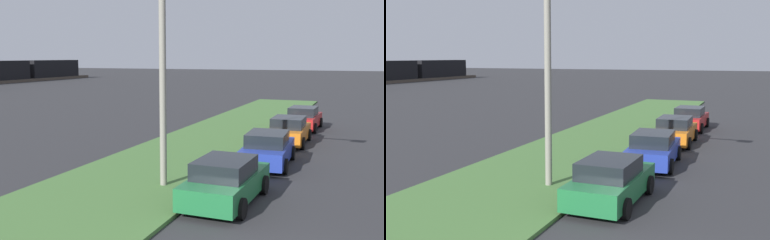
% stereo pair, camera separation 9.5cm
% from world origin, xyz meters
% --- Properties ---
extents(grass_median, '(60.00, 6.00, 0.12)m').
position_xyz_m(grass_median, '(10.00, 6.99, 0.06)').
color(grass_median, '#477238').
rests_on(grass_median, ground).
extents(parked_car_green, '(4.34, 2.10, 1.47)m').
position_xyz_m(parked_car_green, '(5.33, 3.05, 0.72)').
color(parked_car_green, '#1E6B38').
rests_on(parked_car_green, ground).
extents(parked_car_blue, '(4.39, 2.19, 1.47)m').
position_xyz_m(parked_car_blue, '(10.87, 2.89, 0.72)').
color(parked_car_blue, '#23389E').
rests_on(parked_car_blue, ground).
extents(parked_car_orange, '(4.32, 2.05, 1.47)m').
position_xyz_m(parked_car_orange, '(16.17, 2.88, 0.72)').
color(parked_car_orange, orange).
rests_on(parked_car_orange, ground).
extents(parked_car_red, '(4.34, 2.10, 1.47)m').
position_xyz_m(parked_car_red, '(21.48, 2.85, 0.72)').
color(parked_car_red, red).
rests_on(parked_car_red, ground).
extents(streetlight, '(0.38, 2.87, 7.50)m').
position_xyz_m(streetlight, '(6.10, 5.26, 4.39)').
color(streetlight, gray).
rests_on(streetlight, ground).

